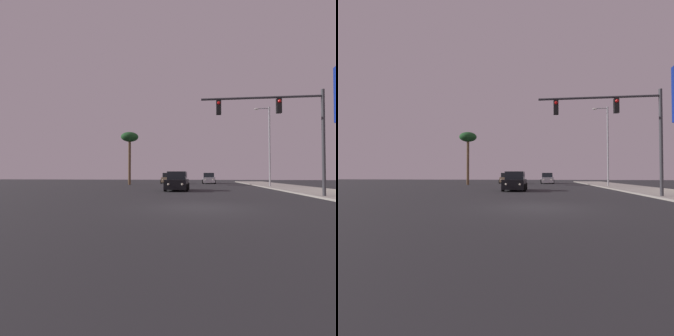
# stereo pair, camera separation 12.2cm
# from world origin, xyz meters

# --- Properties ---
(ground_plane) EXTENTS (120.00, 120.00, 0.00)m
(ground_plane) POSITION_xyz_m (0.00, 0.00, 0.00)
(ground_plane) COLOR #28282B
(sidewalk_right) EXTENTS (5.00, 60.00, 0.12)m
(sidewalk_right) POSITION_xyz_m (9.50, 10.00, 0.06)
(sidewalk_right) COLOR #9E998E
(sidewalk_right) RESTS_ON ground
(car_black) EXTENTS (2.04, 4.33, 1.68)m
(car_black) POSITION_xyz_m (-1.88, 11.73, 0.76)
(car_black) COLOR black
(car_black) RESTS_ON ground
(car_tan) EXTENTS (2.04, 4.34, 1.68)m
(car_tan) POSITION_xyz_m (-4.89, 30.91, 0.76)
(car_tan) COLOR tan
(car_tan) RESTS_ON ground
(car_silver) EXTENTS (2.04, 4.31, 1.68)m
(car_silver) POSITION_xyz_m (1.64, 30.64, 0.76)
(car_silver) COLOR #B7B7BC
(car_silver) RESTS_ON ground
(traffic_light_mast) EXTENTS (7.47, 0.36, 6.50)m
(traffic_light_mast) POSITION_xyz_m (5.38, 5.50, 4.74)
(traffic_light_mast) COLOR #38383D
(traffic_light_mast) RESTS_ON sidewalk_right
(street_lamp) EXTENTS (1.74, 0.24, 9.00)m
(street_lamp) POSITION_xyz_m (7.90, 19.44, 5.12)
(street_lamp) COLOR #99999E
(street_lamp) RESTS_ON sidewalk_right
(palm_tree_mid) EXTENTS (2.40, 2.40, 7.29)m
(palm_tree_mid) POSITION_xyz_m (-9.45, 24.00, 6.29)
(palm_tree_mid) COLOR brown
(palm_tree_mid) RESTS_ON ground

